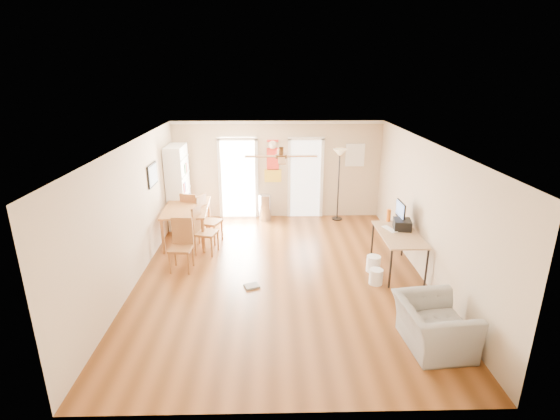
{
  "coord_description": "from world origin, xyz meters",
  "views": [
    {
      "loc": [
        -0.18,
        -7.41,
        3.85
      ],
      "look_at": [
        0.0,
        0.6,
        1.15
      ],
      "focal_mm": 26.83,
      "sensor_mm": 36.0,
      "label": 1
    }
  ],
  "objects_px": {
    "bookshelf": "(178,187)",
    "trash_can": "(265,208)",
    "computer_desk": "(397,252)",
    "wastebasket_a": "(373,264)",
    "dining_chair_right_a": "(210,219)",
    "dining_chair_right_b": "(206,230)",
    "printer": "(402,224)",
    "torchiere_lamp": "(338,185)",
    "wastebasket_b": "(376,277)",
    "dining_chair_far": "(193,212)",
    "armchair": "(433,325)",
    "dining_chair_near": "(181,246)",
    "dining_table": "(188,223)"
  },
  "relations": [
    {
      "from": "printer",
      "to": "wastebasket_a",
      "type": "relative_size",
      "value": 1.2
    },
    {
      "from": "wastebasket_a",
      "to": "dining_chair_right_a",
      "type": "bearing_deg",
      "value": 155.05
    },
    {
      "from": "torchiere_lamp",
      "to": "printer",
      "type": "relative_size",
      "value": 4.94
    },
    {
      "from": "bookshelf",
      "to": "dining_chair_right_b",
      "type": "distance_m",
      "value": 2.02
    },
    {
      "from": "dining_chair_right_b",
      "to": "wastebasket_a",
      "type": "bearing_deg",
      "value": -91.34
    },
    {
      "from": "dining_table",
      "to": "dining_chair_right_a",
      "type": "distance_m",
      "value": 0.58
    },
    {
      "from": "torchiere_lamp",
      "to": "wastebasket_a",
      "type": "height_order",
      "value": "torchiere_lamp"
    },
    {
      "from": "dining_chair_right_a",
      "to": "dining_chair_right_b",
      "type": "relative_size",
      "value": 1.04
    },
    {
      "from": "trash_can",
      "to": "armchair",
      "type": "height_order",
      "value": "armchair"
    },
    {
      "from": "dining_chair_near",
      "to": "printer",
      "type": "xyz_separation_m",
      "value": [
        4.43,
        0.12,
        0.37
      ]
    },
    {
      "from": "dining_chair_near",
      "to": "printer",
      "type": "distance_m",
      "value": 4.45
    },
    {
      "from": "bookshelf",
      "to": "wastebasket_a",
      "type": "xyz_separation_m",
      "value": [
        4.38,
        -2.69,
        -0.88
      ]
    },
    {
      "from": "dining_table",
      "to": "wastebasket_a",
      "type": "height_order",
      "value": "dining_table"
    },
    {
      "from": "bookshelf",
      "to": "dining_chair_right_a",
      "type": "xyz_separation_m",
      "value": [
        0.92,
        -1.08,
        -0.49
      ]
    },
    {
      "from": "wastebasket_a",
      "to": "armchair",
      "type": "distance_m",
      "value": 2.43
    },
    {
      "from": "dining_chair_far",
      "to": "trash_can",
      "type": "bearing_deg",
      "value": -139.41
    },
    {
      "from": "wastebasket_b",
      "to": "dining_chair_right_a",
      "type": "bearing_deg",
      "value": 147.79
    },
    {
      "from": "dining_chair_far",
      "to": "printer",
      "type": "distance_m",
      "value": 4.99
    },
    {
      "from": "printer",
      "to": "armchair",
      "type": "distance_m",
      "value": 2.74
    },
    {
      "from": "dining_chair_near",
      "to": "computer_desk",
      "type": "xyz_separation_m",
      "value": [
        4.31,
        -0.12,
        -0.12
      ]
    },
    {
      "from": "bookshelf",
      "to": "printer",
      "type": "bearing_deg",
      "value": -8.62
    },
    {
      "from": "dining_chair_far",
      "to": "trash_can",
      "type": "distance_m",
      "value": 1.96
    },
    {
      "from": "dining_chair_near",
      "to": "wastebasket_b",
      "type": "relative_size",
      "value": 3.54
    },
    {
      "from": "computer_desk",
      "to": "wastebasket_a",
      "type": "bearing_deg",
      "value": -177.44
    },
    {
      "from": "dining_chair_right_b",
      "to": "computer_desk",
      "type": "height_order",
      "value": "dining_chair_right_b"
    },
    {
      "from": "dining_chair_far",
      "to": "wastebasket_b",
      "type": "distance_m",
      "value": 4.8
    },
    {
      "from": "printer",
      "to": "trash_can",
      "type": "bearing_deg",
      "value": 143.87
    },
    {
      "from": "dining_chair_far",
      "to": "computer_desk",
      "type": "bearing_deg",
      "value": 169.21
    },
    {
      "from": "computer_desk",
      "to": "printer",
      "type": "bearing_deg",
      "value": 63.27
    },
    {
      "from": "dining_chair_right_a",
      "to": "wastebasket_b",
      "type": "distance_m",
      "value": 4.02
    },
    {
      "from": "torchiere_lamp",
      "to": "armchair",
      "type": "distance_m",
      "value": 5.54
    },
    {
      "from": "dining_table",
      "to": "wastebasket_b",
      "type": "bearing_deg",
      "value": -29.84
    },
    {
      "from": "torchiere_lamp",
      "to": "wastebasket_a",
      "type": "bearing_deg",
      "value": -85.21
    },
    {
      "from": "dining_chair_right_b",
      "to": "wastebasket_b",
      "type": "distance_m",
      "value": 3.72
    },
    {
      "from": "bookshelf",
      "to": "computer_desk",
      "type": "height_order",
      "value": "bookshelf"
    },
    {
      "from": "dining_chair_right_b",
      "to": "torchiere_lamp",
      "type": "relative_size",
      "value": 0.55
    },
    {
      "from": "trash_can",
      "to": "dining_chair_near",
      "type": "bearing_deg",
      "value": -119.31
    },
    {
      "from": "dining_chair_far",
      "to": "printer",
      "type": "xyz_separation_m",
      "value": [
        4.56,
        -1.99,
        0.39
      ]
    },
    {
      "from": "dining_table",
      "to": "dining_chair_far",
      "type": "xyz_separation_m",
      "value": [
        0.04,
        0.52,
        0.1
      ]
    },
    {
      "from": "bookshelf",
      "to": "trash_can",
      "type": "height_order",
      "value": "bookshelf"
    },
    {
      "from": "printer",
      "to": "wastebasket_a",
      "type": "bearing_deg",
      "value": -146.91
    },
    {
      "from": "computer_desk",
      "to": "dining_chair_right_b",
      "type": "bearing_deg",
      "value": 166.42
    },
    {
      "from": "bookshelf",
      "to": "dining_chair_near",
      "type": "bearing_deg",
      "value": -60.71
    },
    {
      "from": "dining_chair_far",
      "to": "torchiere_lamp",
      "type": "bearing_deg",
      "value": -151.69
    },
    {
      "from": "torchiere_lamp",
      "to": "wastebasket_b",
      "type": "bearing_deg",
      "value": -87.08
    },
    {
      "from": "trash_can",
      "to": "wastebasket_b",
      "type": "bearing_deg",
      "value": -59.37
    },
    {
      "from": "armchair",
      "to": "bookshelf",
      "type": "bearing_deg",
      "value": 37.35
    },
    {
      "from": "dining_chair_right_b",
      "to": "printer",
      "type": "height_order",
      "value": "dining_chair_right_b"
    },
    {
      "from": "armchair",
      "to": "trash_can",
      "type": "bearing_deg",
      "value": 19.3
    },
    {
      "from": "dining_table",
      "to": "armchair",
      "type": "distance_m",
      "value": 5.97
    }
  ]
}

